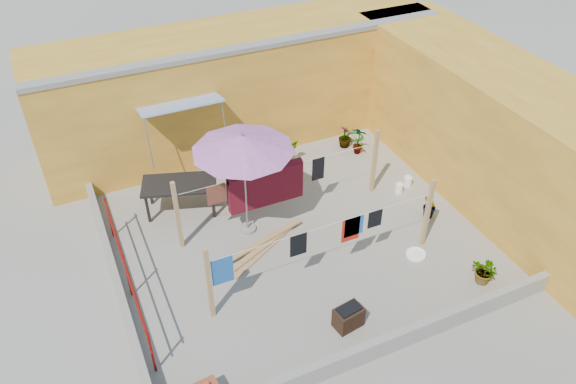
% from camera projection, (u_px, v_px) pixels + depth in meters
% --- Properties ---
extents(ground, '(80.00, 80.00, 0.00)m').
position_uv_depth(ground, '(296.00, 237.00, 13.01)').
color(ground, '#9E998E').
rests_on(ground, ground).
extents(wall_back, '(11.00, 3.27, 3.21)m').
position_uv_depth(wall_back, '(241.00, 85.00, 15.57)').
color(wall_back, gold).
rests_on(wall_back, ground).
extents(wall_right, '(2.40, 9.00, 3.20)m').
position_uv_depth(wall_right, '(489.00, 129.00, 13.75)').
color(wall_right, gold).
rests_on(wall_right, ground).
extents(parapet_front, '(8.30, 0.16, 0.44)m').
position_uv_depth(parapet_front, '(380.00, 347.00, 10.29)').
color(parapet_front, gray).
rests_on(parapet_front, ground).
extents(parapet_left, '(0.16, 7.30, 0.44)m').
position_uv_depth(parapet_left, '(117.00, 284.00, 11.53)').
color(parapet_left, gray).
rests_on(parapet_left, ground).
extents(red_railing, '(0.05, 4.20, 1.10)m').
position_uv_depth(red_railing, '(126.00, 270.00, 11.16)').
color(red_railing, maroon).
rests_on(red_railing, ground).
extents(clothesline_rig, '(5.09, 2.35, 1.80)m').
position_uv_depth(clothesline_rig, '(272.00, 192.00, 12.67)').
color(clothesline_rig, tan).
rests_on(clothesline_rig, ground).
extents(patio_umbrella, '(2.91, 2.91, 2.67)m').
position_uv_depth(patio_umbrella, '(243.00, 144.00, 11.75)').
color(patio_umbrella, gray).
rests_on(patio_umbrella, ground).
extents(outdoor_table, '(1.95, 1.38, 0.82)m').
position_uv_depth(outdoor_table, '(179.00, 186.00, 13.33)').
color(outdoor_table, black).
rests_on(outdoor_table, ground).
extents(lumber_pile, '(2.08, 1.17, 0.13)m').
position_uv_depth(lumber_pile, '(265.00, 245.00, 12.68)').
color(lumber_pile, tan).
rests_on(lumber_pile, ground).
extents(brazier, '(0.60, 0.44, 0.49)m').
position_uv_depth(brazier, '(348.00, 317.00, 10.82)').
color(brazier, black).
rests_on(brazier, ground).
extents(white_basin, '(0.46, 0.46, 0.08)m').
position_uv_depth(white_basin, '(416.00, 254.00, 12.48)').
color(white_basin, white).
rests_on(white_basin, ground).
extents(water_jug_a, '(0.20, 0.20, 0.31)m').
position_uv_depth(water_jug_a, '(399.00, 188.00, 14.26)').
color(water_jug_a, white).
rests_on(water_jug_a, ground).
extents(water_jug_b, '(0.21, 0.21, 0.33)m').
position_uv_depth(water_jug_b, '(408.00, 181.00, 14.48)').
color(water_jug_b, white).
rests_on(water_jug_b, ground).
extents(green_hose, '(0.55, 0.55, 0.08)m').
position_uv_depth(green_hose, '(354.00, 137.00, 16.41)').
color(green_hose, '#17681B').
rests_on(green_hose, ground).
extents(plant_back_a, '(0.73, 0.66, 0.72)m').
position_uv_depth(plant_back_a, '(286.00, 151.00, 15.21)').
color(plant_back_a, '#1C5A19').
rests_on(plant_back_a, ground).
extents(plant_back_b, '(0.38, 0.38, 0.64)m').
position_uv_depth(plant_back_b, '(345.00, 137.00, 15.87)').
color(plant_back_b, '#1C5A19').
rests_on(plant_back_b, ground).
extents(plant_right_a, '(0.52, 0.55, 0.87)m').
position_uv_depth(plant_right_a, '(359.00, 140.00, 15.53)').
color(plant_right_a, '#1C5A19').
rests_on(plant_right_a, ground).
extents(plant_right_b, '(0.43, 0.47, 0.69)m').
position_uv_depth(plant_right_b, '(430.00, 207.00, 13.33)').
color(plant_right_b, '#1C5A19').
rests_on(plant_right_b, ground).
extents(plant_right_c, '(0.61, 0.66, 0.63)m').
position_uv_depth(plant_right_c, '(486.00, 272.00, 11.68)').
color(plant_right_c, '#1C5A19').
rests_on(plant_right_c, ground).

